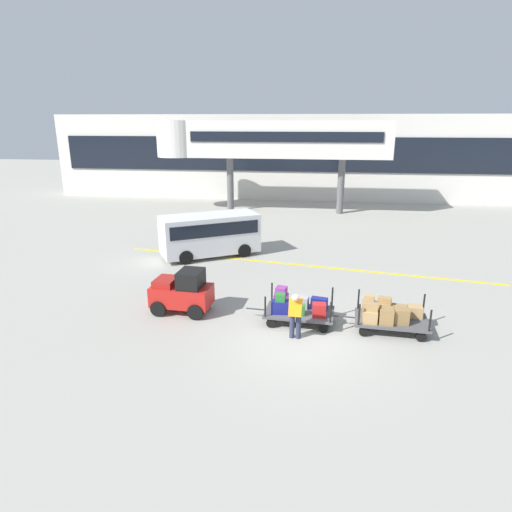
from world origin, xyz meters
TOP-DOWN VIEW (x-y plane):
  - ground_plane at (0.00, 0.00)m, footprint 120.00×120.00m
  - apron_lead_line at (-0.38, 7.44)m, footprint 17.72×3.28m
  - terminal_building at (0.00, 25.98)m, footprint 45.10×2.51m
  - jet_bridge at (-3.70, 19.99)m, footprint 16.96×3.00m
  - baggage_tug at (-4.28, 1.54)m, footprint 2.17×1.36m
  - baggage_cart_lead at (-0.20, 1.27)m, footprint 3.04×1.56m
  - baggage_cart_middle at (2.76, 1.06)m, footprint 3.04×1.56m
  - baggage_handler at (-0.21, 0.02)m, footprint 0.42×0.45m
  - shuttle_van at (-4.90, 8.34)m, footprint 5.10×4.09m

SIDE VIEW (x-z plane):
  - ground_plane at x=0.00m, z-range 0.00..0.00m
  - apron_lead_line at x=-0.38m, z-range 0.00..0.01m
  - baggage_cart_lead at x=-0.20m, z-range -0.02..1.08m
  - baggage_cart_middle at x=2.76m, z-range 0.00..1.10m
  - baggage_tug at x=-4.28m, z-range -0.04..1.54m
  - baggage_handler at x=-0.21m, z-range 0.08..1.65m
  - shuttle_van at x=-4.90m, z-range 0.19..2.28m
  - terminal_building at x=0.00m, z-range 0.01..7.07m
  - jet_bridge at x=-3.70m, z-range 1.93..8.51m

